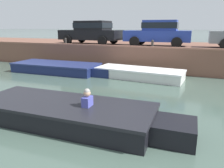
% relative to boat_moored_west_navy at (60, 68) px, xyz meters
% --- Properties ---
extents(ground_plane, '(400.00, 400.00, 0.00)m').
position_rel_boat_moored_west_navy_xyz_m(ground_plane, '(6.14, -4.12, -0.27)').
color(ground_plane, '#42564C').
extents(far_quay_wall, '(60.00, 6.00, 1.44)m').
position_rel_boat_moored_west_navy_xyz_m(far_quay_wall, '(6.14, 4.79, 0.45)').
color(far_quay_wall, brown).
rests_on(far_quay_wall, ground).
extents(far_wall_coping, '(60.00, 0.24, 0.08)m').
position_rel_boat_moored_west_navy_xyz_m(far_wall_coping, '(6.14, 1.91, 1.21)').
color(far_wall_coping, '#925F4C').
rests_on(far_wall_coping, far_quay_wall).
extents(boat_moored_west_navy, '(6.08, 2.15, 0.54)m').
position_rel_boat_moored_west_navy_xyz_m(boat_moored_west_navy, '(0.00, 0.00, 0.00)').
color(boat_moored_west_navy, navy).
rests_on(boat_moored_west_navy, ground).
extents(boat_moored_central_white, '(5.41, 1.92, 0.51)m').
position_rel_boat_moored_west_navy_xyz_m(boat_moored_central_white, '(4.50, 0.28, -0.01)').
color(boat_moored_central_white, white).
rests_on(boat_moored_central_white, ground).
extents(motorboat_passing, '(6.19, 2.04, 1.05)m').
position_rel_boat_moored_west_navy_xyz_m(motorboat_passing, '(4.40, -5.73, 0.01)').
color(motorboat_passing, black).
rests_on(motorboat_passing, ground).
extents(car_leftmost_black, '(4.32, 2.10, 1.54)m').
position_rel_boat_moored_west_navy_xyz_m(car_leftmost_black, '(0.53, 3.14, 2.02)').
color(car_leftmost_black, black).
rests_on(car_leftmost_black, far_quay_wall).
extents(car_left_inner_blue, '(3.96, 2.07, 1.54)m').
position_rel_boat_moored_west_navy_xyz_m(car_left_inner_blue, '(5.09, 3.15, 2.02)').
color(car_left_inner_blue, '#233893').
rests_on(car_left_inner_blue, far_quay_wall).
extents(mooring_bollard_west, '(0.15, 0.15, 0.44)m').
position_rel_boat_moored_west_navy_xyz_m(mooring_bollard_west, '(-0.87, 2.04, 1.41)').
color(mooring_bollard_west, '#2D2B28').
rests_on(mooring_bollard_west, far_quay_wall).
extents(mooring_bollard_mid, '(0.15, 0.15, 0.44)m').
position_rel_boat_moored_west_navy_xyz_m(mooring_bollard_mid, '(4.97, 2.04, 1.41)').
color(mooring_bollard_mid, '#2D2B28').
rests_on(mooring_bollard_mid, far_quay_wall).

